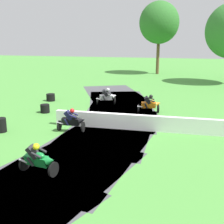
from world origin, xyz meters
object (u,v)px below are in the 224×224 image
at_px(tire_stack_mid_a, 1,125).
at_px(motorcycle_fourth_white, 107,97).
at_px(motorcycle_chase_black, 72,120).
at_px(tire_stack_far, 51,97).
at_px(tire_stack_mid_b, 45,109).
at_px(motorcycle_lead_green, 38,159).
at_px(motorcycle_trailing_orange, 150,104).

bearing_deg(tire_stack_mid_a, motorcycle_fourth_white, 63.25).
distance_m(motorcycle_chase_black, tire_stack_mid_a, 4.02).
bearing_deg(tire_stack_far, tire_stack_mid_b, -70.37).
xyz_separation_m(motorcycle_chase_black, tire_stack_mid_b, (-3.44, 3.55, -0.36)).
bearing_deg(tire_stack_far, motorcycle_fourth_white, -1.94).
relative_size(motorcycle_lead_green, motorcycle_fourth_white, 0.99).
relative_size(motorcycle_chase_black, tire_stack_far, 2.36).
xyz_separation_m(motorcycle_fourth_white, tire_stack_mid_a, (-4.06, -8.06, -0.25)).
relative_size(motorcycle_trailing_orange, tire_stack_mid_a, 2.14).
bearing_deg(motorcycle_fourth_white, motorcycle_lead_green, -87.64).
xyz_separation_m(motorcycle_chase_black, tire_stack_far, (-4.76, 7.24, -0.36)).
relative_size(motorcycle_fourth_white, tire_stack_mid_b, 2.68).
bearing_deg(motorcycle_trailing_orange, motorcycle_lead_green, -106.31).
distance_m(motorcycle_trailing_orange, tire_stack_mid_a, 9.87).
bearing_deg(motorcycle_trailing_orange, tire_stack_mid_b, -166.86).
bearing_deg(motorcycle_chase_black, motorcycle_trailing_orange, 54.25).
bearing_deg(tire_stack_mid_b, motorcycle_trailing_orange, 13.14).
relative_size(motorcycle_lead_green, motorcycle_chase_black, 1.01).
bearing_deg(motorcycle_chase_black, motorcycle_fourth_white, 88.53).
bearing_deg(tire_stack_mid_b, motorcycle_fourth_white, 44.20).
bearing_deg(tire_stack_far, tire_stack_mid_a, -83.94).
xyz_separation_m(motorcycle_lead_green, motorcycle_trailing_orange, (3.08, 10.51, -0.00)).
bearing_deg(tire_stack_mid_b, motorcycle_lead_green, -64.93).
bearing_deg(tire_stack_far, motorcycle_lead_green, -66.49).
xyz_separation_m(motorcycle_lead_green, tire_stack_mid_a, (-4.57, 4.29, -0.25)).
distance_m(motorcycle_trailing_orange, tire_stack_far, 8.76).
relative_size(tire_stack_mid_b, tire_stack_far, 0.90).
xyz_separation_m(motorcycle_chase_black, tire_stack_mid_a, (-3.88, -0.99, -0.26)).
bearing_deg(motorcycle_fourth_white, tire_stack_far, 178.06).
bearing_deg(motorcycle_lead_green, motorcycle_trailing_orange, 73.69).
distance_m(motorcycle_fourth_white, tire_stack_far, 4.95).
distance_m(motorcycle_lead_green, motorcycle_trailing_orange, 10.95).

